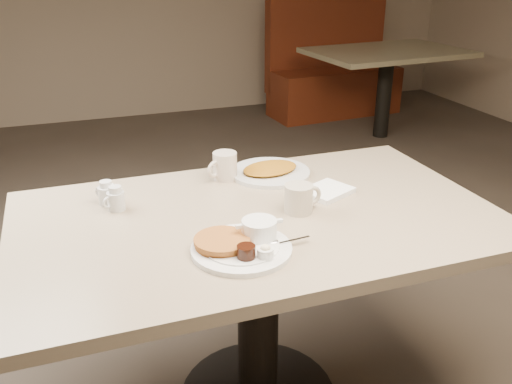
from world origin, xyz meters
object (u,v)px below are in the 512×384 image
object	(u,v)px
coffee_mug_near	(300,198)
creamer_right	(107,194)
diner_table	(258,262)
coffee_mug_far	(224,166)
hash_plate	(270,171)
booth_back_right	(337,73)
main_plate	(242,243)
creamer_left	(116,199)

from	to	relation	value
coffee_mug_near	creamer_right	xyz separation A→B (m)	(-0.57, 0.26, -0.01)
diner_table	coffee_mug_near	bearing A→B (deg)	-8.11
coffee_mug_near	coffee_mug_far	distance (m)	0.37
coffee_mug_far	hash_plate	distance (m)	0.18
coffee_mug_near	booth_back_right	distance (m)	3.90
main_plate	creamer_right	xyz separation A→B (m)	(-0.32, 0.44, 0.01)
diner_table	coffee_mug_far	bearing A→B (deg)	92.49
main_plate	hash_plate	xyz separation A→B (m)	(0.27, 0.50, -0.01)
creamer_right	hash_plate	xyz separation A→B (m)	(0.59, 0.07, -0.02)
main_plate	hash_plate	distance (m)	0.57
diner_table	booth_back_right	xyz separation A→B (m)	(2.03, 3.37, -0.17)
main_plate	creamer_right	distance (m)	0.54
coffee_mug_near	creamer_right	size ratio (longest dim) A/B	1.67
coffee_mug_near	coffee_mug_far	world-z (taller)	coffee_mug_far
coffee_mug_near	creamer_left	world-z (taller)	coffee_mug_near
main_plate	coffee_mug_near	world-z (taller)	coffee_mug_near
creamer_left	main_plate	bearing A→B (deg)	-52.03
main_plate	booth_back_right	size ratio (longest dim) A/B	0.22
booth_back_right	coffee_mug_near	bearing A→B (deg)	-119.26
creamer_right	hash_plate	world-z (taller)	creamer_right
coffee_mug_far	creamer_right	distance (m)	0.43
creamer_left	coffee_mug_near	bearing A→B (deg)	-20.77
diner_table	booth_back_right	size ratio (longest dim) A/B	0.94
coffee_mug_far	hash_plate	world-z (taller)	coffee_mug_far
main_plate	creamer_right	world-z (taller)	creamer_right
hash_plate	creamer_right	bearing A→B (deg)	-173.67
coffee_mug_far	creamer_left	world-z (taller)	coffee_mug_far
coffee_mug_far	main_plate	bearing A→B (deg)	-101.15
coffee_mug_near	diner_table	bearing A→B (deg)	171.89
coffee_mug_near	creamer_right	world-z (taller)	coffee_mug_near
coffee_mug_far	booth_back_right	world-z (taller)	booth_back_right
creamer_left	creamer_right	world-z (taller)	same
main_plate	hash_plate	world-z (taller)	main_plate
diner_table	coffee_mug_far	distance (m)	0.39
coffee_mug_near	booth_back_right	world-z (taller)	booth_back_right
creamer_left	diner_table	bearing A→B (deg)	-24.45
hash_plate	coffee_mug_far	bearing A→B (deg)	175.66
creamer_left	hash_plate	size ratio (longest dim) A/B	0.22
diner_table	creamer_left	xyz separation A→B (m)	(-0.41, 0.19, 0.21)
coffee_mug_far	creamer_left	bearing A→B (deg)	-161.51
diner_table	creamer_right	distance (m)	0.54
creamer_right	booth_back_right	distance (m)	4.00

